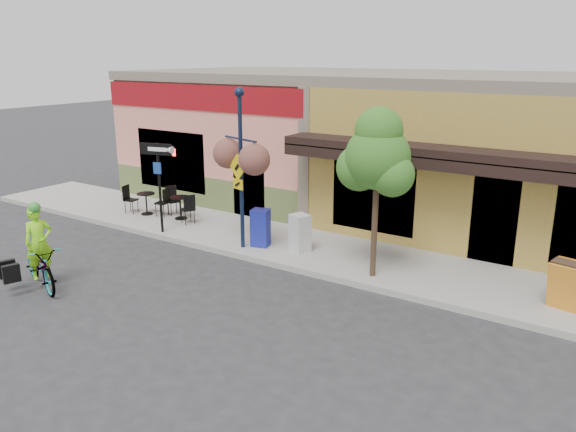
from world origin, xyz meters
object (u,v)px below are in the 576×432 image
object	(u,v)px
building	(393,141)
newspaper_box_grey	(300,233)
newspaper_box_blue	(260,228)
bicycle	(41,266)
street_tree	(376,193)
cyclist_rider	(40,253)
one_way_sign	(160,188)
lamp_post	(241,170)

from	to	relation	value
building	newspaper_box_grey	bearing A→B (deg)	-89.49
building	newspaper_box_blue	size ratio (longest dim) A/B	18.16
bicycle	street_tree	xyz separation A→B (m)	(6.10, 4.40, 1.60)
cyclist_rider	newspaper_box_blue	world-z (taller)	cyclist_rider
building	street_tree	xyz separation A→B (m)	(2.35, -6.46, -0.14)
one_way_sign	newspaper_box_grey	size ratio (longest dim) A/B	2.62
bicycle	one_way_sign	size ratio (longest dim) A/B	0.75
building	one_way_sign	size ratio (longest dim) A/B	7.08
newspaper_box_blue	street_tree	size ratio (longest dim) A/B	0.26
cyclist_rider	street_tree	xyz separation A→B (m)	(6.05, 4.40, 1.28)
bicycle	cyclist_rider	distance (m)	0.32
street_tree	lamp_post	bearing A→B (deg)	-178.99
bicycle	lamp_post	world-z (taller)	lamp_post
one_way_sign	building	bearing A→B (deg)	43.87
bicycle	street_tree	distance (m)	7.69
building	bicycle	world-z (taller)	building
one_way_sign	newspaper_box_grey	world-z (taller)	one_way_sign
newspaper_box_grey	building	bearing A→B (deg)	111.61
lamp_post	newspaper_box_blue	distance (m)	1.65
cyclist_rider	building	bearing A→B (deg)	-0.54
cyclist_rider	newspaper_box_blue	distance (m)	5.38
bicycle	cyclist_rider	bearing A→B (deg)	-71.72
newspaper_box_blue	newspaper_box_grey	world-z (taller)	newspaper_box_blue
bicycle	newspaper_box_grey	distance (m)	6.20
lamp_post	cyclist_rider	bearing A→B (deg)	-101.21
lamp_post	one_way_sign	world-z (taller)	lamp_post
building	newspaper_box_blue	bearing A→B (deg)	-99.65
newspaper_box_grey	one_way_sign	bearing A→B (deg)	-148.34
building	newspaper_box_blue	distance (m)	6.47
building	bicycle	size ratio (longest dim) A/B	9.45
building	newspaper_box_grey	distance (m)	6.18
cyclist_rider	lamp_post	distance (m)	5.11
cyclist_rider	newspaper_box_grey	world-z (taller)	cyclist_rider
cyclist_rider	newspaper_box_grey	distance (m)	6.17
newspaper_box_grey	street_tree	size ratio (longest dim) A/B	0.25
building	lamp_post	distance (m)	6.67
bicycle	newspaper_box_blue	size ratio (longest dim) A/B	1.92
cyclist_rider	street_tree	bearing A→B (deg)	-35.67
one_way_sign	newspaper_box_blue	xyz separation A→B (m)	(3.09, 0.56, -0.78)
building	cyclist_rider	world-z (taller)	building
bicycle	lamp_post	size ratio (longest dim) A/B	0.46
one_way_sign	street_tree	xyz separation A→B (m)	(6.49, 0.29, 0.67)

